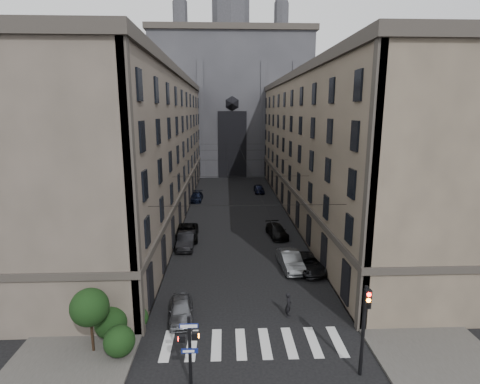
{
  "coord_description": "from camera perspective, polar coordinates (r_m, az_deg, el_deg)",
  "views": [
    {
      "loc": [
        -1.64,
        -15.47,
        14.0
      ],
      "look_at": [
        -0.51,
        11.96,
        8.05
      ],
      "focal_mm": 28.0,
      "sensor_mm": 36.0,
      "label": 1
    }
  ],
  "objects": [
    {
      "name": "tram_wires",
      "position": [
        51.57,
        -0.51,
        4.71
      ],
      "size": [
        14.0,
        60.0,
        0.43
      ],
      "color": "black",
      "rests_on": "ground"
    },
    {
      "name": "car_right_near",
      "position": [
        34.6,
        7.67,
        -10.31
      ],
      "size": [
        2.07,
        4.98,
        1.6
      ],
      "primitive_type": "imported",
      "rotation": [
        0.0,
        0.0,
        0.08
      ],
      "color": "slate",
      "rests_on": "ground"
    },
    {
      "name": "traffic_light_right",
      "position": [
        21.67,
        18.45,
        -18.08
      ],
      "size": [
        0.34,
        0.5,
        5.2
      ],
      "color": "black",
      "rests_on": "ground"
    },
    {
      "name": "car_right_midnear",
      "position": [
        34.52,
        10.3,
        -10.68
      ],
      "size": [
        2.84,
        5.11,
        1.35
      ],
      "primitive_type": "imported",
      "rotation": [
        0.0,
        0.0,
        0.13
      ],
      "color": "black",
      "rests_on": "ground"
    },
    {
      "name": "building_left",
      "position": [
        53.01,
        -15.32,
        6.77
      ],
      "size": [
        13.6,
        60.6,
        18.85
      ],
      "color": "#4E463C",
      "rests_on": "ground"
    },
    {
      "name": "shrub_cluster",
      "position": [
        24.86,
        -19.54,
        -17.92
      ],
      "size": [
        3.9,
        4.4,
        3.9
      ],
      "color": "black",
      "rests_on": "sidewalk_left"
    },
    {
      "name": "car_left_near",
      "position": [
        27.16,
        -8.95,
        -17.28
      ],
      "size": [
        2.05,
        4.2,
        1.38
      ],
      "primitive_type": "imported",
      "rotation": [
        0.0,
        0.0,
        0.11
      ],
      "color": "slate",
      "rests_on": "ground"
    },
    {
      "name": "building_right",
      "position": [
        53.84,
        14.03,
        6.91
      ],
      "size": [
        13.6,
        60.6,
        18.85
      ],
      "color": "brown",
      "rests_on": "ground"
    },
    {
      "name": "pedestrian_signal_left",
      "position": [
        20.69,
        -7.71,
        -22.26
      ],
      "size": [
        1.02,
        0.38,
        4.0
      ],
      "color": "black",
      "rests_on": "ground"
    },
    {
      "name": "car_right_midfar",
      "position": [
        42.95,
        5.63,
        -5.91
      ],
      "size": [
        2.44,
        4.8,
        1.33
      ],
      "primitive_type": "imported",
      "rotation": [
        0.0,
        0.0,
        0.13
      ],
      "color": "black",
      "rests_on": "ground"
    },
    {
      "name": "car_left_midfar",
      "position": [
        42.24,
        -8.2,
        -6.12
      ],
      "size": [
        2.89,
        5.79,
        1.57
      ],
      "primitive_type": "imported",
      "rotation": [
        0.0,
        0.0,
        0.05
      ],
      "color": "black",
      "rests_on": "ground"
    },
    {
      "name": "sidewalk_left",
      "position": [
        54.05,
        -11.72,
        -2.96
      ],
      "size": [
        7.0,
        80.0,
        0.15
      ],
      "primitive_type": "cube",
      "color": "#383533",
      "rests_on": "ground"
    },
    {
      "name": "car_left_midnear",
      "position": [
        39.79,
        -8.22,
        -7.28
      ],
      "size": [
        1.73,
        4.86,
        1.6
      ],
      "primitive_type": "imported",
      "rotation": [
        0.0,
        0.0,
        0.01
      ],
      "color": "black",
      "rests_on": "ground"
    },
    {
      "name": "car_right_far",
      "position": [
        65.46,
        2.91,
        0.49
      ],
      "size": [
        1.76,
        4.15,
        1.4
      ],
      "primitive_type": "imported",
      "rotation": [
        0.0,
        0.0,
        0.03
      ],
      "color": "black",
      "rests_on": "ground"
    },
    {
      "name": "gothic_tower",
      "position": [
        90.52,
        -1.36,
        14.64
      ],
      "size": [
        35.0,
        23.0,
        58.0
      ],
      "color": "#2D2D33",
      "rests_on": "ground"
    },
    {
      "name": "pedestrian",
      "position": [
        27.24,
        7.39,
        -16.68
      ],
      "size": [
        0.58,
        0.73,
        1.76
      ],
      "primitive_type": "imported",
      "rotation": [
        0.0,
        0.0,
        1.3
      ],
      "color": "black",
      "rests_on": "ground"
    },
    {
      "name": "sidewalk_right",
      "position": [
        54.69,
        10.56,
        -2.73
      ],
      "size": [
        7.0,
        80.0,
        0.15
      ],
      "primitive_type": "cube",
      "color": "#383533",
      "rests_on": "ground"
    },
    {
      "name": "zebra_crossing",
      "position": [
        24.85,
        1.99,
        -22.05
      ],
      "size": [
        11.0,
        3.2,
        0.01
      ],
      "primitive_type": "cube",
      "color": "beige",
      "rests_on": "ground"
    },
    {
      "name": "car_left_far",
      "position": [
        59.84,
        -6.67,
        -0.72
      ],
      "size": [
        2.07,
        4.7,
        1.34
      ],
      "primitive_type": "imported",
      "rotation": [
        0.0,
        0.0,
        -0.04
      ],
      "color": "black",
      "rests_on": "ground"
    }
  ]
}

